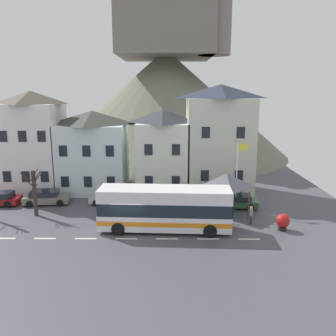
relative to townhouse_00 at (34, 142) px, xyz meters
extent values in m
cube|color=#474951|center=(11.32, -11.79, -5.37)|extent=(40.00, 60.00, 0.06)
cube|color=silver|center=(2.32, -12.80, -5.34)|extent=(1.60, 0.20, 0.01)
cube|color=silver|center=(5.32, -12.80, -5.34)|extent=(1.60, 0.20, 0.01)
cube|color=silver|center=(8.32, -12.80, -5.34)|extent=(1.60, 0.20, 0.01)
cube|color=silver|center=(11.32, -12.80, -5.34)|extent=(1.60, 0.20, 0.01)
cube|color=silver|center=(14.32, -12.80, -5.34)|extent=(1.60, 0.20, 0.01)
cube|color=silver|center=(17.32, -12.80, -5.34)|extent=(1.60, 0.20, 0.01)
cube|color=silver|center=(20.32, -12.80, -5.34)|extent=(1.60, 0.20, 0.01)
cube|color=white|center=(0.00, 0.00, -0.67)|extent=(5.69, 5.58, 9.34)
pyramid|color=#50473C|center=(0.00, 0.00, 4.67)|extent=(5.69, 5.58, 1.34)
cube|color=black|center=(-1.90, -2.82, -3.11)|extent=(0.80, 0.06, 1.10)
cube|color=black|center=(0.00, -2.82, -3.11)|extent=(0.80, 0.06, 1.10)
cube|color=black|center=(1.90, -2.82, -3.11)|extent=(0.80, 0.06, 1.10)
cube|color=black|center=(-1.90, -2.82, 0.95)|extent=(0.80, 0.06, 1.10)
cube|color=black|center=(0.00, -2.82, 0.95)|extent=(0.80, 0.06, 1.10)
cube|color=black|center=(1.90, -2.82, 0.95)|extent=(0.80, 0.06, 1.10)
cube|color=silver|center=(6.23, 0.42, -1.74)|extent=(6.95, 6.42, 7.20)
pyramid|color=#393D36|center=(6.23, 0.42, 2.56)|extent=(6.95, 6.42, 1.42)
cube|color=black|center=(3.92, -2.82, -3.62)|extent=(0.80, 0.06, 1.10)
cube|color=black|center=(6.23, -2.82, -3.62)|extent=(0.80, 0.06, 1.10)
cube|color=black|center=(8.55, -2.82, -3.62)|extent=(0.80, 0.06, 1.10)
cube|color=black|center=(3.92, -2.82, -0.49)|extent=(0.80, 0.06, 1.10)
cube|color=black|center=(6.23, -2.82, -0.49)|extent=(0.80, 0.06, 1.10)
cube|color=black|center=(8.55, -2.82, -0.49)|extent=(0.80, 0.06, 1.10)
cube|color=silver|center=(13.72, 0.15, -1.63)|extent=(5.41, 5.88, 7.41)
pyramid|color=#2F323A|center=(13.72, 0.15, 2.76)|extent=(5.41, 5.88, 1.37)
cube|color=black|center=(12.37, -2.82, -3.57)|extent=(0.80, 0.06, 1.10)
cube|color=black|center=(15.07, -2.82, -3.57)|extent=(0.80, 0.06, 1.10)
cube|color=black|center=(12.37, -2.82, -0.35)|extent=(0.80, 0.06, 1.10)
cube|color=black|center=(15.07, -2.82, -0.35)|extent=(0.80, 0.06, 1.10)
cube|color=beige|center=(19.67, -0.23, -0.38)|extent=(6.80, 5.13, 9.93)
pyramid|color=#2B3141|center=(19.67, -0.23, 5.29)|extent=(6.80, 5.13, 1.40)
cube|color=black|center=(17.97, -2.82, -2.97)|extent=(0.80, 0.06, 1.10)
cube|color=black|center=(21.37, -2.82, -2.97)|extent=(0.80, 0.06, 1.10)
cube|color=black|center=(17.97, -2.82, 1.35)|extent=(0.80, 0.06, 1.10)
cube|color=black|center=(21.37, -2.82, 1.35)|extent=(0.80, 0.06, 1.10)
cone|color=#676C57|center=(13.70, 23.21, 3.38)|extent=(40.74, 40.74, 17.45)
cube|color=slate|center=(13.70, 23.21, 14.46)|extent=(14.97, 14.97, 7.50)
cylinder|color=slate|center=(21.18, 19.47, 15.84)|extent=(5.05, 5.05, 10.25)
cube|color=white|center=(14.11, -11.07, -4.50)|extent=(10.21, 3.06, 1.19)
cube|color=orange|center=(14.11, -11.07, -4.44)|extent=(10.23, 3.08, 0.36)
cube|color=#19232D|center=(14.11, -11.07, -3.41)|extent=(10.11, 3.01, 1.00)
cube|color=white|center=(14.11, -11.07, -2.44)|extent=(10.21, 3.06, 0.94)
cube|color=#19232D|center=(19.18, -11.31, -3.41)|extent=(0.16, 2.17, 0.96)
cylinder|color=black|center=(17.60, -9.99, -4.84)|extent=(1.01, 0.33, 1.00)
cylinder|color=black|center=(17.49, -12.47, -4.84)|extent=(1.01, 0.33, 1.00)
cylinder|color=black|center=(10.74, -9.67, -4.84)|extent=(1.01, 0.33, 1.00)
cylinder|color=black|center=(10.62, -12.15, -4.84)|extent=(1.01, 0.33, 1.00)
cylinder|color=#473D33|center=(17.83, -5.37, -4.14)|extent=(0.14, 0.14, 2.40)
cylinder|color=#473D33|center=(21.13, -5.37, -4.14)|extent=(0.14, 0.14, 2.40)
cylinder|color=#473D33|center=(17.83, -8.67, -4.14)|extent=(0.14, 0.14, 2.40)
cylinder|color=#473D33|center=(21.13, -8.67, -4.14)|extent=(0.14, 0.14, 2.40)
pyramid|color=#4C4E5A|center=(19.48, -7.02, -2.35)|extent=(3.60, 3.60, 1.18)
cube|color=silver|center=(9.01, -4.64, -4.88)|extent=(4.45, 2.05, 0.56)
cube|color=#1E232D|center=(8.80, -4.62, -4.36)|extent=(2.71, 1.71, 0.49)
cylinder|color=black|center=(10.50, -3.94, -5.02)|extent=(0.65, 0.25, 0.64)
cylinder|color=black|center=(10.37, -5.57, -5.02)|extent=(0.65, 0.25, 0.64)
cylinder|color=black|center=(7.65, -3.71, -5.02)|extent=(0.65, 0.25, 0.64)
cylinder|color=black|center=(7.52, -5.34, -5.02)|extent=(0.65, 0.25, 0.64)
cube|color=slate|center=(2.65, -4.67, -4.84)|extent=(4.38, 2.31, 0.63)
cube|color=#1E232D|center=(2.44, -4.69, -4.27)|extent=(2.68, 1.91, 0.52)
cylinder|color=black|center=(3.94, -3.63, -5.02)|extent=(0.66, 0.27, 0.64)
cylinder|color=black|center=(4.13, -5.41, -5.02)|extent=(0.66, 0.27, 0.64)
cylinder|color=black|center=(1.18, -3.92, -5.02)|extent=(0.66, 0.27, 0.64)
cylinder|color=black|center=(1.37, -5.71, -5.02)|extent=(0.66, 0.27, 0.64)
cube|color=#2E5636|center=(20.51, -5.47, -4.89)|extent=(4.43, 2.37, 0.55)
cube|color=#1E232D|center=(20.72, -5.50, -4.38)|extent=(2.72, 1.95, 0.45)
cylinder|color=black|center=(19.02, -6.21, -5.02)|extent=(0.66, 0.27, 0.64)
cylinder|color=black|center=(19.23, -4.41, -5.02)|extent=(0.66, 0.27, 0.64)
cylinder|color=black|center=(21.80, -6.53, -5.02)|extent=(0.66, 0.27, 0.64)
cylinder|color=black|center=(22.01, -4.73, -5.02)|extent=(0.66, 0.27, 0.64)
cylinder|color=black|center=(-0.61, -5.88, -5.02)|extent=(0.65, 0.22, 0.64)
cylinder|color=black|center=(-0.66, -4.12, -5.02)|extent=(0.65, 0.22, 0.64)
cylinder|color=#2D2D38|center=(21.08, -9.81, -4.98)|extent=(0.12, 0.12, 0.72)
cylinder|color=#2D2D38|center=(21.16, -9.65, -4.98)|extent=(0.12, 0.12, 0.72)
cylinder|color=gray|center=(21.12, -9.73, -4.37)|extent=(0.28, 0.28, 0.60)
sphere|color=tan|center=(21.12, -9.73, -3.96)|extent=(0.22, 0.22, 0.22)
cylinder|color=#38332D|center=(19.31, -8.63, -4.97)|extent=(0.15, 0.15, 0.74)
cylinder|color=#38332D|center=(19.11, -8.56, -4.97)|extent=(0.15, 0.15, 0.74)
cylinder|color=gray|center=(19.21, -8.60, -4.36)|extent=(0.33, 0.33, 0.57)
sphere|color=tan|center=(19.21, -8.60, -3.96)|extent=(0.23, 0.23, 0.23)
cube|color=#473828|center=(20.73, -4.68, -4.89)|extent=(1.57, 0.45, 0.08)
cube|color=#473828|center=(20.73, -4.45, -4.67)|extent=(1.57, 0.06, 0.40)
cube|color=#2D2D33|center=(20.02, -4.68, -5.12)|extent=(0.08, 0.36, 0.45)
cube|color=#2D2D33|center=(21.44, -4.68, -5.12)|extent=(0.08, 0.36, 0.45)
cylinder|color=silver|center=(20.52, -6.10, -2.29)|extent=(0.10, 0.10, 6.11)
cube|color=yellow|center=(20.97, -6.10, 0.42)|extent=(0.90, 0.03, 0.56)
cylinder|color=black|center=(23.27, -11.07, -5.22)|extent=(0.64, 0.64, 0.25)
sphere|color=#B21919|center=(23.27, -11.07, -4.55)|extent=(1.07, 1.07, 1.07)
cylinder|color=#382D28|center=(2.85, -7.94, -3.33)|extent=(0.34, 0.34, 4.02)
cylinder|color=#382D28|center=(2.92, -8.28, -1.99)|extent=(0.22, 0.75, 0.57)
cylinder|color=#382D28|center=(2.54, -8.16, -2.34)|extent=(0.75, 0.57, 1.02)
cylinder|color=#382D28|center=(3.09, -8.04, -1.51)|extent=(0.56, 0.27, 0.80)
cylinder|color=#382D28|center=(3.19, -8.43, -2.57)|extent=(0.77, 1.06, 0.70)
cylinder|color=#382D28|center=(3.21, -8.11, -1.81)|extent=(0.83, 0.47, 0.99)
cylinder|color=#382D28|center=(3.17, -7.81, -1.99)|extent=(0.73, 0.35, 0.97)
cylinder|color=#382D28|center=(2.41, -8.23, -1.86)|extent=(0.97, 0.67, 0.99)
camera|label=1|loc=(14.57, -36.62, 5.21)|focal=37.21mm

